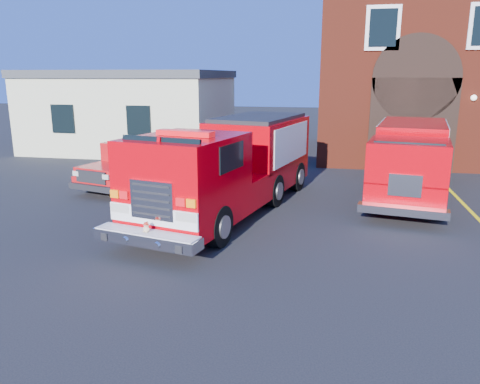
% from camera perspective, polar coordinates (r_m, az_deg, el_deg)
% --- Properties ---
extents(ground, '(100.00, 100.00, 0.00)m').
position_cam_1_polar(ground, '(13.07, 1.04, -4.27)').
color(ground, black).
rests_on(ground, ground).
extents(parking_stripe_mid, '(0.12, 3.00, 0.01)m').
position_cam_1_polar(parking_stripe_mid, '(17.26, 25.37, -1.08)').
color(parking_stripe_mid, yellow).
rests_on(parking_stripe_mid, ground).
extents(parking_stripe_far, '(0.12, 3.00, 0.01)m').
position_cam_1_polar(parking_stripe_far, '(20.10, 23.40, 1.12)').
color(parking_stripe_far, yellow).
rests_on(parking_stripe_far, ground).
extents(fire_station, '(15.20, 10.20, 8.45)m').
position_cam_1_polar(fire_station, '(27.05, 26.58, 12.95)').
color(fire_station, maroon).
rests_on(fire_station, ground).
extents(side_building, '(10.20, 8.20, 4.35)m').
position_cam_1_polar(side_building, '(27.64, -12.81, 9.79)').
color(side_building, beige).
rests_on(side_building, ground).
extents(fire_engine, '(4.45, 9.36, 2.78)m').
position_cam_1_polar(fire_engine, '(14.33, -0.95, 3.33)').
color(fire_engine, black).
rests_on(fire_engine, ground).
extents(pickup_truck, '(3.12, 5.47, 1.69)m').
position_cam_1_polar(pickup_truck, '(18.35, -12.33, 3.36)').
color(pickup_truck, black).
rests_on(pickup_truck, ground).
extents(secondary_truck, '(3.57, 7.81, 2.44)m').
position_cam_1_polar(secondary_truck, '(17.19, 20.01, 3.92)').
color(secondary_truck, black).
rests_on(secondary_truck, ground).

